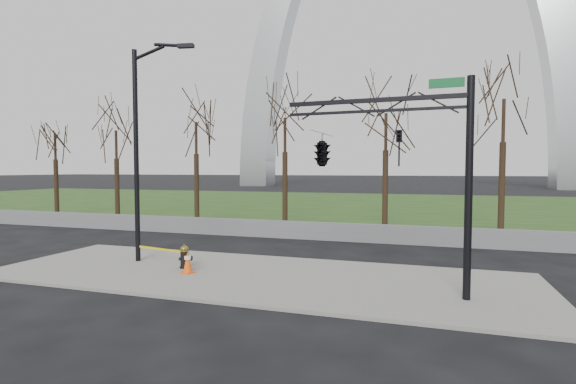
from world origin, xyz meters
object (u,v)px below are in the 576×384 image
(traffic_cone, at_px, (188,262))
(street_light, at_px, (142,139))
(traffic_signal_mast, at_px, (348,149))
(fire_hydrant, at_px, (185,257))

(traffic_cone, xyz_separation_m, street_light, (-2.59, 1.16, 4.23))
(street_light, relative_size, traffic_signal_mast, 1.37)
(fire_hydrant, bearing_deg, traffic_signal_mast, -20.13)
(street_light, bearing_deg, traffic_cone, -33.43)
(traffic_cone, distance_m, street_light, 5.09)
(fire_hydrant, xyz_separation_m, traffic_cone, (0.48, -0.60, -0.02))
(fire_hydrant, height_order, street_light, street_light)
(traffic_cone, height_order, street_light, street_light)
(traffic_cone, relative_size, traffic_signal_mast, 0.12)
(traffic_signal_mast, bearing_deg, fire_hydrant, 174.66)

